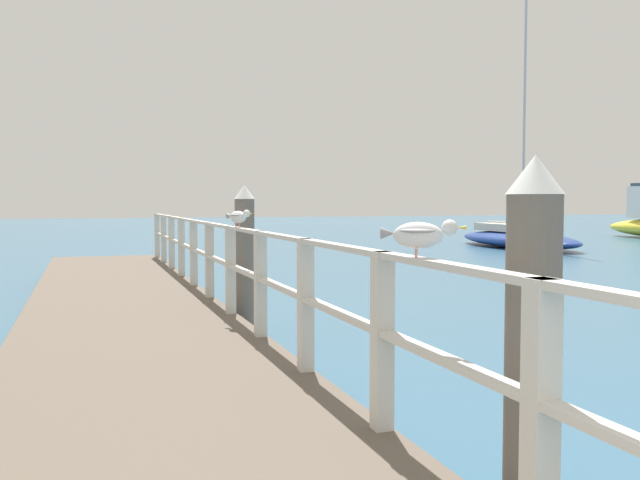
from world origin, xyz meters
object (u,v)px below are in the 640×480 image
dock_piling_far (245,257)px  seagull_background (238,216)px  seagull_foreground (420,234)px  boat_0 (516,238)px  dock_piling_near (532,356)px

dock_piling_far → seagull_background: dock_piling_far is taller
seagull_foreground → boat_0: bearing=175.5°
dock_piling_far → seagull_foreground: bearing=-93.4°
dock_piling_far → boat_0: boat_0 is taller
dock_piling_near → boat_0: size_ratio=0.20×
dock_piling_near → boat_0: bearing=55.6°
dock_piling_near → seagull_background: (-0.38, 5.39, 0.61)m
dock_piling_near → dock_piling_far: size_ratio=1.00×
dock_piling_near → seagull_foreground: size_ratio=4.81×
seagull_foreground → boat_0: boat_0 is taller
boat_0 → dock_piling_near: bearing=58.7°
dock_piling_near → boat_0: boat_0 is taller
seagull_background → boat_0: size_ratio=0.04×
dock_piling_far → boat_0: size_ratio=0.20×
seagull_foreground → dock_piling_far: bearing=-152.2°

